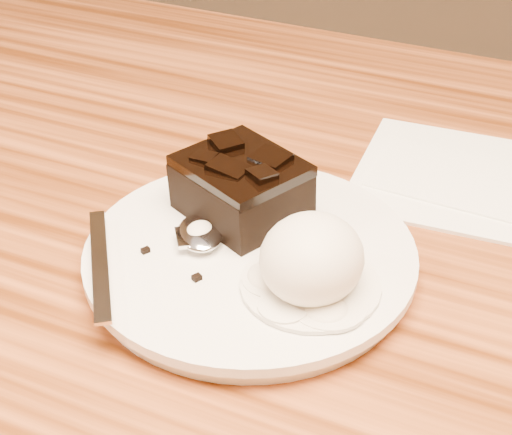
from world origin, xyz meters
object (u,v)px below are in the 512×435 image
at_px(plate, 250,259).
at_px(spoon, 200,235).
at_px(napkin, 455,176).
at_px(brownie, 241,191).
at_px(ice_cream_scoop, 312,258).

relative_size(plate, spoon, 1.30).
xyz_separation_m(spoon, napkin, (0.14, 0.19, -0.02)).
height_order(brownie, spoon, brownie).
bearing_deg(ice_cream_scoop, napkin, 75.89).
bearing_deg(plate, brownie, 122.99).
distance_m(plate, spoon, 0.04).
distance_m(ice_cream_scoop, spoon, 0.09).
bearing_deg(napkin, brownie, -131.95).
xyz_separation_m(plate, ice_cream_scoop, (0.05, -0.02, 0.03)).
distance_m(brownie, ice_cream_scoop, 0.10).
relative_size(plate, ice_cream_scoop, 3.27).
distance_m(brownie, spoon, 0.05).
distance_m(brownie, napkin, 0.20).
height_order(plate, brownie, brownie).
bearing_deg(spoon, ice_cream_scoop, -45.37).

